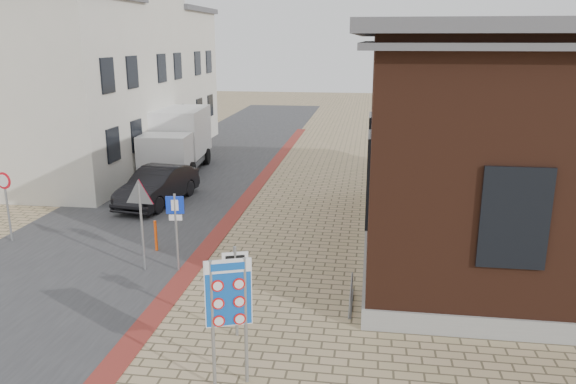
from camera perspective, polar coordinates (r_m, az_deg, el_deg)
The scene contains 16 objects.
ground at distance 12.78m, azimuth -6.37°, elevation -14.85°, with size 120.00×120.00×0.00m, color tan.
road_strip at distance 27.77m, azimuth -9.62°, elevation 1.75°, with size 7.00×60.00×0.02m, color #38383A.
curb_strip at distance 22.19m, azimuth -4.91°, elevation -1.51°, with size 0.60×40.00×0.02m, color maroon.
brick_building at distance 18.90m, azimuth 26.98°, elevation 4.75°, with size 13.00×13.00×6.80m.
townhouse_near at distance 26.71m, azimuth -23.49°, elevation 9.24°, with size 7.40×6.40×8.30m.
townhouse_mid at distance 31.93m, azimuth -17.92°, elevation 11.25°, with size 7.40×6.40×9.10m.
townhouse_far at distance 37.44m, azimuth -13.82°, elevation 11.41°, with size 7.40×6.40×8.30m.
bike_rack at distance 14.26m, azimuth 6.43°, elevation -10.30°, with size 0.08×1.80×0.60m.
sedan at distance 23.01m, azimuth -13.09°, elevation 0.62°, with size 1.56×4.47×1.47m, color black.
box_truck at distance 28.56m, azimuth -11.19°, elevation 5.22°, with size 2.81×5.94×3.02m.
border_sign at distance 10.53m, azimuth -6.07°, elevation -10.49°, with size 0.83×0.35×2.56m.
essen_sign at distance 12.37m, azimuth -5.35°, elevation -8.75°, with size 0.55×0.22×2.11m.
parking_sign at distance 15.97m, azimuth -11.34°, elevation -2.76°, with size 0.50×0.11×2.28m.
yield_sign at distance 16.08m, azimuth -14.80°, elevation -1.02°, with size 0.94×0.13×2.64m.
speed_sign at distance 20.09m, azimuth -26.73°, elevation -0.33°, with size 0.55×0.12×2.33m.
bollard at distance 17.94m, azimuth -13.28°, elevation -4.37°, with size 0.09×0.09×0.98m, color #FD4F0D.
Camera 1 is at (2.95, -10.67, 6.39)m, focal length 35.00 mm.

